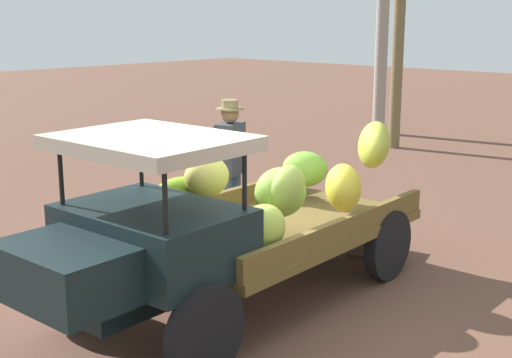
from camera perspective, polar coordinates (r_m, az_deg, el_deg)
ground_plane at (r=6.81m, az=-0.65°, el=-10.91°), size 60.00×60.00×0.00m
truck at (r=6.53m, az=-2.89°, el=-3.71°), size 4.54×1.88×1.82m
farmer at (r=8.61m, az=-2.07°, el=1.39°), size 0.55×0.51×1.79m
wooden_crate at (r=8.58m, az=9.16°, el=-4.56°), size 0.58×0.54×0.39m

